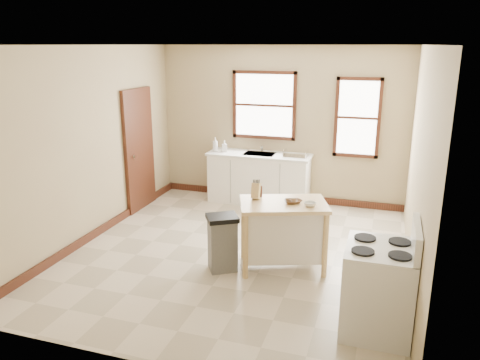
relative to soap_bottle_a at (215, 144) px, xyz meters
name	(u,v)px	position (x,y,z in m)	size (l,w,h in m)	color
floor	(237,253)	(1.11, -2.12, -1.05)	(5.00, 5.00, 0.00)	beige
ceiling	(237,45)	(1.11, -2.12, 1.75)	(5.00, 5.00, 0.00)	white
wall_back	(280,125)	(1.11, 0.38, 0.35)	(4.50, 0.04, 2.80)	tan
wall_left	(91,145)	(-1.14, -2.12, 0.35)	(0.04, 5.00, 2.80)	tan
wall_right	(419,169)	(3.36, -2.12, 0.35)	(0.04, 5.00, 2.80)	tan
window_main	(264,105)	(0.81, 0.36, 0.70)	(1.17, 0.06, 1.22)	black
window_side	(357,118)	(2.46, 0.36, 0.55)	(0.77, 0.06, 1.37)	black
door_left	(139,150)	(-1.10, -0.82, 0.00)	(0.06, 0.90, 2.10)	black
baseboard_back	(278,196)	(1.11, 0.35, -0.99)	(4.50, 0.04, 0.12)	black
baseboard_left	(100,230)	(-1.11, -2.12, -0.99)	(0.04, 5.00, 0.12)	black
sink_counter	(259,178)	(0.81, 0.08, -0.59)	(1.86, 0.62, 0.92)	white
faucet	(262,146)	(0.81, 0.26, -0.02)	(0.03, 0.03, 0.22)	silver
soap_bottle_a	(215,144)	(0.00, 0.00, 0.00)	(0.10, 0.10, 0.26)	#B2B2B2
soap_bottle_b	(224,146)	(0.16, 0.04, -0.03)	(0.09, 0.09, 0.20)	#B2B2B2
dish_rack	(296,154)	(1.48, 0.04, -0.08)	(0.41, 0.31, 0.10)	silver
kitchen_island	(283,235)	(1.80, -2.34, -0.61)	(1.09, 0.69, 0.89)	tan
knife_block	(256,192)	(1.43, -2.31, -0.06)	(0.10, 0.10, 0.20)	tan
pepper_grinder	(261,191)	(1.46, -2.21, -0.09)	(0.04, 0.04, 0.15)	#3C1C10
bowl_a	(291,202)	(1.89, -2.33, -0.14)	(0.17, 0.17, 0.04)	brown
bowl_b	(296,201)	(1.95, -2.29, -0.14)	(0.15, 0.15, 0.04)	brown
bowl_c	(310,204)	(2.14, -2.37, -0.14)	(0.15, 0.15, 0.05)	white
trash_bin	(223,243)	(1.09, -2.64, -0.68)	(0.38, 0.32, 0.74)	#5D5D5B
gas_stove	(379,277)	(3.02, -3.42, -0.46)	(0.73, 0.74, 1.18)	silver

